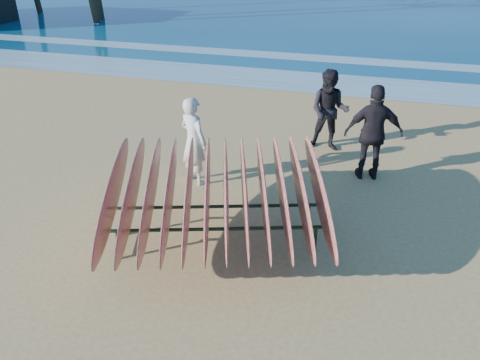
% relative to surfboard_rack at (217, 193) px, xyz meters
% --- Properties ---
extents(ground, '(120.00, 120.00, 0.00)m').
position_rel_surfboard_rack_xyz_m(ground, '(0.23, -0.33, -0.93)').
color(ground, tan).
rests_on(ground, ground).
extents(foam_near, '(160.00, 160.00, 0.00)m').
position_rel_surfboard_rack_xyz_m(foam_near, '(0.23, 9.67, -0.92)').
color(foam_near, white).
rests_on(foam_near, ground).
extents(foam_far, '(160.00, 160.00, 0.00)m').
position_rel_surfboard_rack_xyz_m(foam_far, '(0.23, 13.17, -0.92)').
color(foam_far, white).
rests_on(foam_far, ground).
extents(surfboard_rack, '(3.97, 3.87, 1.51)m').
position_rel_surfboard_rack_xyz_m(surfboard_rack, '(0.00, 0.00, 0.00)').
color(surfboard_rack, black).
rests_on(surfboard_rack, ground).
extents(person_white, '(0.75, 0.66, 1.74)m').
position_rel_surfboard_rack_xyz_m(person_white, '(-1.13, 1.91, -0.06)').
color(person_white, silver).
rests_on(person_white, ground).
extents(person_dark_a, '(0.91, 0.71, 1.83)m').
position_rel_surfboard_rack_xyz_m(person_dark_a, '(1.16, 4.27, -0.01)').
color(person_dark_a, black).
rests_on(person_dark_a, ground).
extents(person_dark_b, '(1.20, 0.71, 1.92)m').
position_rel_surfboard_rack_xyz_m(person_dark_b, '(2.15, 3.07, 0.03)').
color(person_dark_b, black).
rests_on(person_dark_b, ground).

